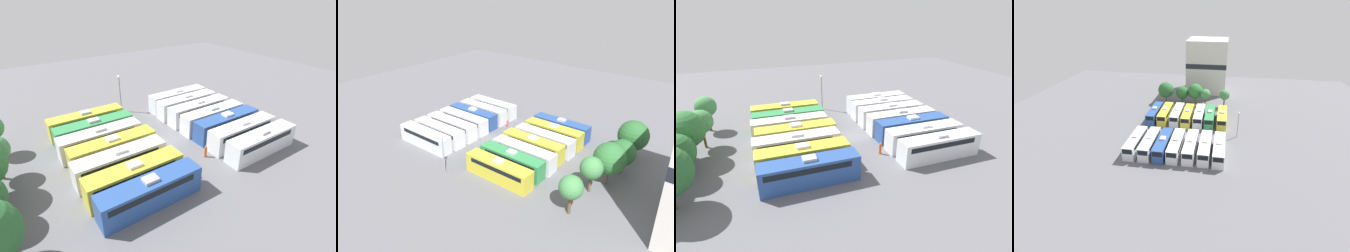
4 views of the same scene
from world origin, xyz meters
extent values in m
plane|color=slate|center=(0.00, 0.00, 0.00)|extent=(122.11, 122.11, 0.00)
cube|color=silver|center=(-10.01, -9.21, 1.65)|extent=(2.59, 11.82, 3.30)
cube|color=black|center=(-10.01, -8.91, 2.59)|extent=(2.63, 10.05, 0.73)
cube|color=black|center=(-10.01, -15.11, 2.57)|extent=(2.28, 0.08, 1.16)
cube|color=#B2B2B7|center=(-10.01, -9.21, 3.48)|extent=(1.20, 1.60, 0.35)
cube|color=silver|center=(-6.51, -9.16, 1.65)|extent=(2.59, 11.82, 3.30)
cube|color=black|center=(-6.51, -8.86, 2.59)|extent=(2.63, 10.05, 0.73)
cube|color=black|center=(-6.51, -15.06, 2.57)|extent=(2.28, 0.08, 1.16)
cube|color=white|center=(-6.51, -9.16, 3.48)|extent=(1.20, 1.60, 0.35)
cube|color=#284C93|center=(-3.24, -9.22, 1.65)|extent=(2.59, 11.82, 3.30)
cube|color=black|center=(-3.24, -8.92, 2.59)|extent=(2.63, 10.05, 0.73)
cube|color=black|center=(-3.24, -15.12, 2.57)|extent=(2.28, 0.08, 1.16)
cube|color=white|center=(-3.24, -9.22, 3.48)|extent=(1.20, 1.60, 0.35)
cube|color=silver|center=(-0.13, -9.04, 1.65)|extent=(2.59, 11.82, 3.30)
cube|color=black|center=(-0.13, -8.74, 2.59)|extent=(2.63, 10.05, 0.73)
cube|color=black|center=(-0.13, -14.94, 2.57)|extent=(2.28, 0.08, 1.16)
cube|color=#B2B2B7|center=(-0.13, -9.04, 3.48)|extent=(1.20, 1.60, 0.35)
cube|color=white|center=(3.31, -8.99, 1.65)|extent=(2.59, 11.82, 3.30)
cube|color=black|center=(3.31, -8.69, 2.59)|extent=(2.63, 10.05, 0.73)
cube|color=black|center=(3.31, -14.89, 2.57)|extent=(2.28, 0.08, 1.16)
cube|color=silver|center=(3.31, -8.99, 3.48)|extent=(1.20, 1.60, 0.35)
cube|color=white|center=(6.69, -8.92, 1.65)|extent=(2.59, 11.82, 3.30)
cube|color=black|center=(6.69, -8.62, 2.59)|extent=(2.63, 10.05, 0.73)
cube|color=black|center=(6.69, -14.82, 2.57)|extent=(2.28, 0.08, 1.16)
cube|color=silver|center=(6.69, -8.92, 3.48)|extent=(1.20, 1.60, 0.35)
cube|color=silver|center=(9.93, -9.19, 1.65)|extent=(2.59, 11.82, 3.30)
cube|color=black|center=(9.93, -8.89, 2.59)|extent=(2.63, 10.05, 0.73)
cube|color=black|center=(9.93, -15.09, 2.57)|extent=(2.28, 0.08, 1.16)
cube|color=white|center=(9.93, -9.19, 3.48)|extent=(1.20, 1.60, 0.35)
cube|color=#284C93|center=(-10.03, 8.93, 1.65)|extent=(2.59, 11.82, 3.30)
cube|color=black|center=(-10.03, 9.22, 2.59)|extent=(2.63, 10.05, 0.73)
cube|color=black|center=(-10.03, 3.03, 2.57)|extent=(2.28, 0.08, 1.16)
cube|color=#B2B2B7|center=(-10.03, 8.93, 3.48)|extent=(1.20, 1.60, 0.35)
cube|color=gold|center=(-6.78, 9.07, 1.65)|extent=(2.59, 11.82, 3.30)
cube|color=black|center=(-6.78, 9.37, 2.59)|extent=(2.63, 10.05, 0.73)
cube|color=black|center=(-6.78, 3.17, 2.57)|extent=(2.28, 0.08, 1.16)
cube|color=white|center=(-6.78, 9.07, 3.48)|extent=(1.20, 1.60, 0.35)
cube|color=silver|center=(-3.23, 9.19, 1.65)|extent=(2.59, 11.82, 3.30)
cube|color=black|center=(-3.23, 9.48, 2.59)|extent=(2.63, 10.05, 0.73)
cube|color=black|center=(-3.23, 3.29, 2.57)|extent=(2.28, 0.08, 1.16)
cube|color=silver|center=(-3.23, 9.19, 3.48)|extent=(1.20, 1.60, 0.35)
cube|color=gold|center=(0.01, 8.76, 1.65)|extent=(2.59, 11.82, 3.30)
cube|color=black|center=(0.01, 9.06, 2.59)|extent=(2.63, 10.05, 0.73)
cube|color=black|center=(0.01, 2.86, 2.57)|extent=(2.28, 0.08, 1.16)
cube|color=white|center=(0.01, 8.76, 3.48)|extent=(1.20, 1.60, 0.35)
cube|color=silver|center=(3.42, 9.19, 1.65)|extent=(2.59, 11.82, 3.30)
cube|color=black|center=(3.42, 9.49, 2.59)|extent=(2.63, 10.05, 0.73)
cube|color=black|center=(3.42, 3.29, 2.57)|extent=(2.28, 0.08, 1.16)
cube|color=#B2B2B7|center=(3.42, 9.19, 3.48)|extent=(1.20, 1.60, 0.35)
cube|color=#338C4C|center=(6.56, 8.93, 1.65)|extent=(2.59, 11.82, 3.30)
cube|color=black|center=(6.56, 9.22, 2.59)|extent=(2.63, 10.05, 0.73)
cube|color=black|center=(6.56, 3.03, 2.57)|extent=(2.28, 0.08, 1.16)
cube|color=#B2B2B7|center=(6.56, 8.93, 3.48)|extent=(1.20, 1.60, 0.35)
cube|color=gold|center=(10.06, 8.99, 1.65)|extent=(2.59, 11.82, 3.30)
cube|color=black|center=(10.06, 9.29, 2.59)|extent=(2.63, 10.05, 0.73)
cube|color=black|center=(10.06, 3.09, 2.57)|extent=(2.28, 0.08, 1.16)
cube|color=#B2B2B7|center=(10.06, 8.99, 3.48)|extent=(1.20, 1.60, 0.35)
cylinder|color=#CC4C19|center=(-6.40, -2.07, 0.78)|extent=(0.36, 0.36, 1.55)
sphere|color=tan|center=(-6.40, -2.07, 1.67)|extent=(0.24, 0.24, 0.24)
cylinder|color=gray|center=(14.27, 0.96, 3.30)|extent=(0.20, 0.20, 6.60)
sphere|color=#EAE5C6|center=(14.27, 0.96, 6.78)|extent=(0.60, 0.60, 0.60)
cylinder|color=brown|center=(-4.02, 23.46, 1.10)|extent=(0.60, 0.60, 2.21)
sphere|color=#28602D|center=(-4.02, 23.46, 3.76)|extent=(4.42, 4.42, 4.42)
cylinder|color=brown|center=(0.51, 23.08, 1.44)|extent=(0.35, 0.35, 2.89)
sphere|color=#2D6B33|center=(0.51, 23.08, 4.65)|extent=(5.04, 5.04, 5.04)
cylinder|color=brown|center=(4.05, 21.81, 1.48)|extent=(0.37, 0.37, 2.97)
sphere|color=#428447|center=(4.05, 21.81, 4.19)|extent=(3.49, 3.49, 3.49)
cylinder|color=brown|center=(10.40, 21.81, 1.57)|extent=(0.47, 0.47, 3.14)
sphere|color=#428447|center=(10.40, 21.81, 4.33)|extent=(3.40, 3.40, 3.40)
camera|label=1|loc=(-28.69, 19.45, 20.91)|focal=28.00mm
camera|label=2|loc=(44.01, 37.30, 30.16)|focal=35.00mm
camera|label=3|loc=(-35.67, 13.74, 19.05)|focal=28.00mm
camera|label=4|loc=(10.06, -61.70, 32.79)|focal=28.00mm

